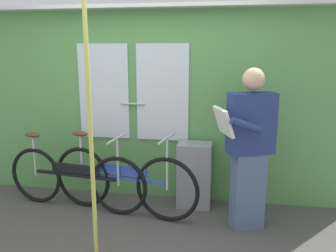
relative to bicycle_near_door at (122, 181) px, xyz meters
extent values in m
cube|color=#56934C|center=(0.20, 0.55, 0.72)|extent=(4.61, 0.08, 2.18)
cube|color=silver|center=(-0.35, 0.50, 0.89)|extent=(0.60, 0.02, 1.10)
cube|color=silver|center=(0.35, 0.50, 0.89)|extent=(0.60, 0.02, 1.10)
cylinder|color=#B2B2B7|center=(0.00, 0.48, 0.76)|extent=(0.28, 0.02, 0.02)
cube|color=silver|center=(0.20, 0.45, 1.83)|extent=(4.61, 0.28, 0.04)
torus|color=black|center=(0.51, -0.10, -0.02)|extent=(0.69, 0.17, 0.69)
torus|color=black|center=(-0.49, 0.09, -0.02)|extent=(0.69, 0.17, 0.69)
cube|color=#2D4CB2|center=(0.01, 0.00, 0.04)|extent=(0.96, 0.21, 0.03)
cube|color=#2D4CB2|center=(0.01, 0.00, 0.12)|extent=(0.56, 0.13, 0.10)
cylinder|color=#B7B7BC|center=(-0.49, 0.09, 0.23)|extent=(0.02, 0.02, 0.51)
ellipsoid|color=brown|center=(-0.49, 0.09, 0.48)|extent=(0.21, 0.13, 0.06)
cylinder|color=#B7B7BC|center=(0.51, -0.10, 0.25)|extent=(0.02, 0.02, 0.55)
cylinder|color=#B7B7BC|center=(0.51, -0.10, 0.52)|extent=(0.11, 0.44, 0.02)
torus|color=black|center=(-0.03, -0.04, -0.04)|extent=(0.65, 0.13, 0.65)
torus|color=black|center=(-1.06, 0.10, -0.04)|extent=(0.65, 0.13, 0.65)
cube|color=black|center=(-0.55, 0.03, 0.02)|extent=(0.99, 0.16, 0.03)
cube|color=black|center=(-0.55, 0.03, 0.09)|extent=(0.57, 0.10, 0.10)
cylinder|color=#B7B7BC|center=(-1.06, 0.10, 0.20)|extent=(0.02, 0.02, 0.49)
ellipsoid|color=brown|center=(-1.06, 0.10, 0.44)|extent=(0.21, 0.12, 0.06)
cylinder|color=#B7B7BC|center=(-0.03, -0.04, 0.22)|extent=(0.02, 0.02, 0.53)
cylinder|color=#B7B7BC|center=(-0.03, -0.04, 0.48)|extent=(0.08, 0.44, 0.02)
cube|color=slate|center=(1.32, -0.08, 0.02)|extent=(0.35, 0.28, 0.78)
cube|color=navy|center=(1.32, -0.08, 0.70)|extent=(0.48, 0.34, 0.58)
sphere|color=tan|center=(1.32, -0.08, 1.11)|extent=(0.21, 0.21, 0.21)
cube|color=silver|center=(1.06, -0.18, 0.73)|extent=(0.22, 0.36, 0.26)
cylinder|color=navy|center=(1.26, -0.31, 0.73)|extent=(0.31, 0.18, 0.17)
cylinder|color=navy|center=(1.11, 0.06, 0.73)|extent=(0.31, 0.18, 0.17)
cube|color=gray|center=(0.75, 0.33, 0.00)|extent=(0.38, 0.28, 0.73)
cylinder|color=#C6C14C|center=(0.01, -0.82, 0.72)|extent=(0.04, 0.04, 2.18)
camera|label=1|loc=(1.09, -3.40, 1.40)|focal=37.42mm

